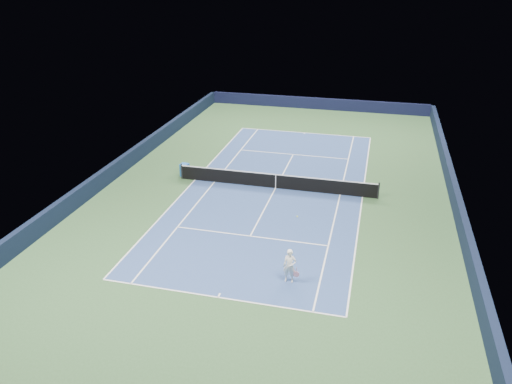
# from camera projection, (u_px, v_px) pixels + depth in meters

# --- Properties ---
(ground) EXTENTS (40.00, 40.00, 0.00)m
(ground) POSITION_uv_depth(u_px,v_px,m) (276.00, 188.00, 31.97)
(ground) COLOR #2C4D2A
(ground) RESTS_ON ground
(wall_far) EXTENTS (22.00, 0.35, 1.10)m
(wall_far) POSITION_uv_depth(u_px,v_px,m) (318.00, 103.00, 49.22)
(wall_far) COLOR black
(wall_far) RESTS_ON ground
(wall_right) EXTENTS (0.35, 40.00, 1.10)m
(wall_right) POSITION_uv_depth(u_px,v_px,m) (455.00, 198.00, 29.34)
(wall_right) COLOR #101932
(wall_right) RESTS_ON ground
(wall_left) EXTENTS (0.35, 40.00, 1.10)m
(wall_left) POSITION_uv_depth(u_px,v_px,m) (121.00, 165.00, 34.14)
(wall_left) COLOR black
(wall_left) RESTS_ON ground
(court_surface) EXTENTS (10.97, 23.77, 0.01)m
(court_surface) POSITION_uv_depth(u_px,v_px,m) (276.00, 188.00, 31.97)
(court_surface) COLOR navy
(court_surface) RESTS_ON ground
(baseline_far) EXTENTS (10.97, 0.08, 0.00)m
(baseline_far) POSITION_uv_depth(u_px,v_px,m) (305.00, 133.00, 42.44)
(baseline_far) COLOR white
(baseline_far) RESTS_ON ground
(baseline_near) EXTENTS (10.97, 0.08, 0.00)m
(baseline_near) POSITION_uv_depth(u_px,v_px,m) (218.00, 297.00, 21.48)
(baseline_near) COLOR white
(baseline_near) RESTS_ON ground
(sideline_doubles_right) EXTENTS (0.08, 23.77, 0.00)m
(sideline_doubles_right) POSITION_uv_depth(u_px,v_px,m) (362.00, 197.00, 30.75)
(sideline_doubles_right) COLOR white
(sideline_doubles_right) RESTS_ON ground
(sideline_doubles_left) EXTENTS (0.08, 23.77, 0.00)m
(sideline_doubles_left) POSITION_uv_depth(u_px,v_px,m) (195.00, 180.00, 33.18)
(sideline_doubles_left) COLOR white
(sideline_doubles_left) RESTS_ON ground
(sideline_singles_right) EXTENTS (0.08, 23.77, 0.00)m
(sideline_singles_right) POSITION_uv_depth(u_px,v_px,m) (340.00, 195.00, 31.05)
(sideline_singles_right) COLOR white
(sideline_singles_right) RESTS_ON ground
(sideline_singles_left) EXTENTS (0.08, 23.77, 0.00)m
(sideline_singles_left) POSITION_uv_depth(u_px,v_px,m) (215.00, 182.00, 32.87)
(sideline_singles_left) COLOR white
(sideline_singles_left) RESTS_ON ground
(service_line_far) EXTENTS (8.23, 0.08, 0.00)m
(service_line_far) POSITION_uv_depth(u_px,v_px,m) (293.00, 154.00, 37.61)
(service_line_far) COLOR white
(service_line_far) RESTS_ON ground
(service_line_near) EXTENTS (8.23, 0.08, 0.00)m
(service_line_near) POSITION_uv_depth(u_px,v_px,m) (250.00, 236.00, 26.32)
(service_line_near) COLOR white
(service_line_near) RESTS_ON ground
(center_service_line) EXTENTS (0.08, 12.80, 0.00)m
(center_service_line) POSITION_uv_depth(u_px,v_px,m) (276.00, 188.00, 31.96)
(center_service_line) COLOR white
(center_service_line) RESTS_ON ground
(center_mark_far) EXTENTS (0.08, 0.30, 0.00)m
(center_mark_far) POSITION_uv_depth(u_px,v_px,m) (304.00, 133.00, 42.31)
(center_mark_far) COLOR white
(center_mark_far) RESTS_ON ground
(center_mark_near) EXTENTS (0.08, 0.30, 0.00)m
(center_mark_near) POSITION_uv_depth(u_px,v_px,m) (219.00, 295.00, 21.61)
(center_mark_near) COLOR white
(center_mark_near) RESTS_ON ground
(tennis_net) EXTENTS (12.90, 0.10, 1.07)m
(tennis_net) POSITION_uv_depth(u_px,v_px,m) (276.00, 181.00, 31.76)
(tennis_net) COLOR black
(tennis_net) RESTS_ON ground
(sponsor_cube) EXTENTS (0.61, 0.54, 0.87)m
(sponsor_cube) POSITION_uv_depth(u_px,v_px,m) (185.00, 170.00, 33.66)
(sponsor_cube) COLOR #1E5DB4
(sponsor_cube) RESTS_ON ground
(tennis_player) EXTENTS (0.77, 1.24, 2.84)m
(tennis_player) POSITION_uv_depth(u_px,v_px,m) (290.00, 266.00, 22.25)
(tennis_player) COLOR white
(tennis_player) RESTS_ON ground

